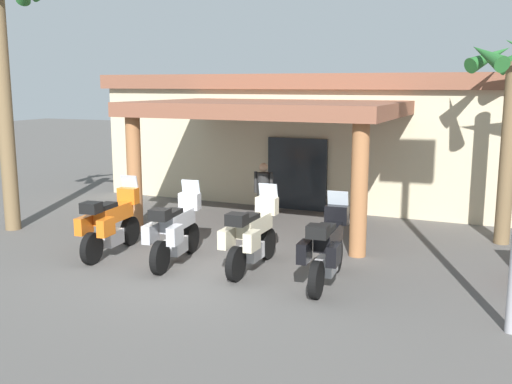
{
  "coord_description": "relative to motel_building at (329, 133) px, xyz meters",
  "views": [
    {
      "loc": [
        5.59,
        -9.99,
        3.64
      ],
      "look_at": [
        0.36,
        2.31,
        1.2
      ],
      "focal_mm": 41.71,
      "sensor_mm": 36.0,
      "label": 1
    }
  ],
  "objects": [
    {
      "name": "ground_plane",
      "position": [
        -0.06,
        -9.33,
        -2.01
      ],
      "size": [
        80.0,
        80.0,
        0.0
      ],
      "primitive_type": "plane",
      "color": "#514F4C"
    },
    {
      "name": "motorcycle_orange",
      "position": [
        -2.2,
        -9.1,
        -1.31
      ],
      "size": [
        0.74,
        2.21,
        1.61
      ],
      "rotation": [
        0.0,
        0.0,
        1.66
      ],
      "color": "black",
      "rests_on": "ground_plane"
    },
    {
      "name": "pedestrian",
      "position": [
        -0.19,
        -5.35,
        -1.06
      ],
      "size": [
        0.53,
        0.32,
        1.64
      ],
      "rotation": [
        0.0,
        0.0,
        1.53
      ],
      "color": "black",
      "rests_on": "ground_plane"
    },
    {
      "name": "motel_building",
      "position": [
        0.0,
        0.0,
        0.0
      ],
      "size": [
        13.81,
        11.26,
        3.93
      ],
      "rotation": [
        0.0,
        0.0,
        -0.02
      ],
      "color": "beige",
      "rests_on": "ground_plane"
    },
    {
      "name": "motorcycle_black",
      "position": [
        2.63,
        -9.19,
        -1.31
      ],
      "size": [
        0.72,
        2.21,
        1.61
      ],
      "rotation": [
        0.0,
        0.0,
        1.62
      ],
      "color": "black",
      "rests_on": "ground_plane"
    },
    {
      "name": "motorcycle_silver",
      "position": [
        -0.59,
        -9.12,
        -1.31
      ],
      "size": [
        0.77,
        2.21,
        1.61
      ],
      "rotation": [
        0.0,
        0.0,
        1.69
      ],
      "color": "black",
      "rests_on": "ground_plane"
    },
    {
      "name": "motorcycle_cream",
      "position": [
        1.02,
        -8.9,
        -1.31
      ],
      "size": [
        0.7,
        2.21,
        1.61
      ],
      "rotation": [
        0.0,
        0.0,
        1.57
      ],
      "color": "black",
      "rests_on": "ground_plane"
    }
  ]
}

